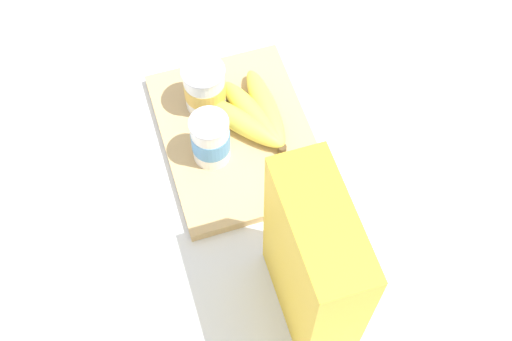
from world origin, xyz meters
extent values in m
plane|color=white|center=(0.00, 0.00, 0.00)|extent=(2.40, 2.40, 0.00)
cube|color=tan|center=(0.00, 0.00, 0.01)|extent=(0.32, 0.24, 0.02)
cube|color=yellow|center=(-0.30, -0.02, 0.14)|extent=(0.18, 0.08, 0.29)
cylinder|color=white|center=(-0.03, 0.05, 0.06)|extent=(0.06, 0.06, 0.09)
cylinder|color=#5193D1|center=(-0.03, 0.05, 0.06)|extent=(0.06, 0.06, 0.04)
cylinder|color=silver|center=(-0.03, 0.05, 0.11)|extent=(0.06, 0.06, 0.00)
cylinder|color=white|center=(0.07, 0.03, 0.06)|extent=(0.07, 0.07, 0.09)
cylinder|color=gold|center=(0.07, 0.03, 0.06)|extent=(0.07, 0.07, 0.03)
cylinder|color=silver|center=(0.07, 0.03, 0.11)|extent=(0.07, 0.07, 0.00)
ellipsoid|color=#EDD74A|center=(0.02, -0.06, 0.04)|extent=(0.16, 0.04, 0.04)
ellipsoid|color=#EDD74A|center=(0.02, -0.03, 0.04)|extent=(0.16, 0.09, 0.04)
ellipsoid|color=#EDD74A|center=(0.01, -0.01, 0.04)|extent=(0.16, 0.14, 0.04)
cylinder|color=brown|center=(-0.06, -0.06, 0.03)|extent=(0.01, 0.01, 0.02)
camera|label=1|loc=(-0.59, 0.15, 0.94)|focal=46.69mm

